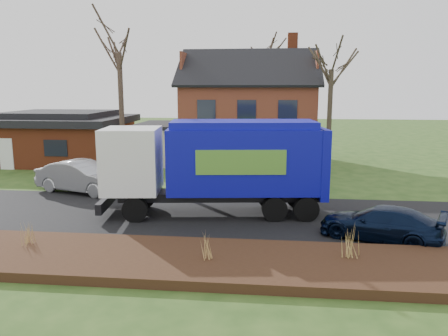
# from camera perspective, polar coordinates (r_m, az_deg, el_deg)

# --- Properties ---
(ground) EXTENTS (120.00, 120.00, 0.00)m
(ground) POSITION_cam_1_polar(r_m,az_deg,el_deg) (19.01, -4.98, -6.17)
(ground) COLOR #264517
(ground) RESTS_ON ground
(road) EXTENTS (80.00, 7.00, 0.02)m
(road) POSITION_cam_1_polar(r_m,az_deg,el_deg) (19.00, -4.98, -6.14)
(road) COLOR black
(road) RESTS_ON ground
(mulch_verge) EXTENTS (80.00, 3.50, 0.30)m
(mulch_verge) POSITION_cam_1_polar(r_m,az_deg,el_deg) (14.09, -9.22, -11.70)
(mulch_verge) COLOR black
(mulch_verge) RESTS_ON ground
(main_house) EXTENTS (12.95, 8.95, 9.26)m
(main_house) POSITION_cam_1_polar(r_m,az_deg,el_deg) (31.87, 2.43, 7.95)
(main_house) COLOR beige
(main_house) RESTS_ON ground
(ranch_house) EXTENTS (9.80, 8.20, 3.70)m
(ranch_house) POSITION_cam_1_polar(r_m,az_deg,el_deg) (34.76, -20.55, 3.84)
(ranch_house) COLOR #973F21
(ranch_house) RESTS_ON ground
(garbage_truck) EXTENTS (9.71, 3.66, 4.06)m
(garbage_truck) POSITION_cam_1_polar(r_m,az_deg,el_deg) (18.56, -0.60, 0.89)
(garbage_truck) COLOR black
(garbage_truck) RESTS_ON ground
(silver_sedan) EXTENTS (5.31, 3.19, 1.65)m
(silver_sedan) POSITION_cam_1_polar(r_m,az_deg,el_deg) (24.03, -18.04, -1.09)
(silver_sedan) COLOR #9B9EA3
(silver_sedan) RESTS_ON ground
(navy_wagon) EXTENTS (4.63, 3.34, 1.24)m
(navy_wagon) POSITION_cam_1_polar(r_m,az_deg,el_deg) (16.81, 19.77, -6.79)
(navy_wagon) COLOR black
(navy_wagon) RESTS_ON ground
(tree_front_west) EXTENTS (3.51, 3.51, 10.45)m
(tree_front_west) POSITION_cam_1_polar(r_m,az_deg,el_deg) (28.22, -13.65, 16.66)
(tree_front_west) COLOR #433328
(tree_front_west) RESTS_ON ground
(tree_front_east) EXTENTS (3.35, 3.35, 9.30)m
(tree_front_east) POSITION_cam_1_polar(r_m,az_deg,el_deg) (27.81, 13.96, 14.58)
(tree_front_east) COLOR #3D3224
(tree_front_east) RESTS_ON ground
(tree_back) EXTENTS (3.42, 3.42, 10.83)m
(tree_back) POSITION_cam_1_polar(r_m,az_deg,el_deg) (38.53, 5.65, 15.79)
(tree_back) COLOR #3B2C23
(tree_back) RESTS_ON ground
(grass_clump_west) EXTENTS (0.31, 0.26, 0.82)m
(grass_clump_west) POSITION_cam_1_polar(r_m,az_deg,el_deg) (15.96, -24.22, -7.69)
(grass_clump_west) COLOR #AB894B
(grass_clump_west) RESTS_ON mulch_verge
(grass_clump_mid) EXTENTS (0.30, 0.25, 0.84)m
(grass_clump_mid) POSITION_cam_1_polar(r_m,az_deg,el_deg) (13.46, -2.24, -10.04)
(grass_clump_mid) COLOR tan
(grass_clump_mid) RESTS_ON mulch_verge
(grass_clump_east) EXTENTS (0.38, 0.31, 0.95)m
(grass_clump_east) POSITION_cam_1_polar(r_m,az_deg,el_deg) (14.12, 16.18, -9.23)
(grass_clump_east) COLOR tan
(grass_clump_east) RESTS_ON mulch_verge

